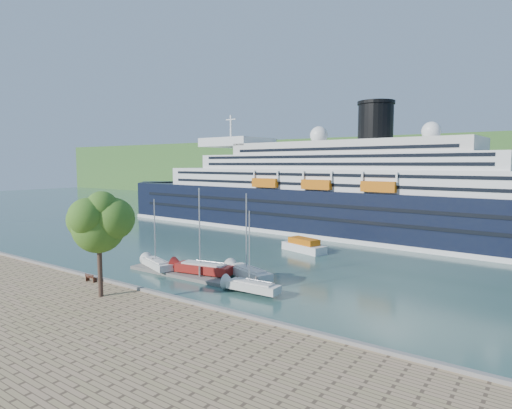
# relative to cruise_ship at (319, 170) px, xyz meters

# --- Properties ---
(ground) EXTENTS (400.00, 400.00, 0.00)m
(ground) POSITION_rel_cruise_ship_xyz_m (2.52, -50.69, -12.89)
(ground) COLOR #315852
(ground) RESTS_ON ground
(far_hillside) EXTENTS (400.00, 50.00, 24.00)m
(far_hillside) POSITION_rel_cruise_ship_xyz_m (2.52, 94.31, -0.89)
(far_hillside) COLOR #336327
(far_hillside) RESTS_ON ground
(quay_coping) EXTENTS (220.00, 0.50, 0.30)m
(quay_coping) POSITION_rel_cruise_ship_xyz_m (2.52, -50.89, -11.74)
(quay_coping) COLOR slate
(quay_coping) RESTS_ON promenade
(cruise_ship) EXTENTS (115.63, 23.69, 25.78)m
(cruise_ship) POSITION_rel_cruise_ship_xyz_m (0.00, 0.00, 0.00)
(cruise_ship) COLOR black
(cruise_ship) RESTS_ON ground
(park_bench) EXTENTS (1.53, 0.71, 0.96)m
(park_bench) POSITION_rel_cruise_ship_xyz_m (-1.71, -51.89, -11.41)
(park_bench) COLOR #401D12
(park_bench) RESTS_ON promenade
(promenade_tree) EXTENTS (6.85, 6.85, 11.34)m
(promenade_tree) POSITION_rel_cruise_ship_xyz_m (3.80, -54.50, -6.22)
(promenade_tree) COLOR #335D18
(promenade_tree) RESTS_ON promenade
(floating_pontoon) EXTENTS (18.73, 2.61, 0.42)m
(floating_pontoon) POSITION_rel_cruise_ship_xyz_m (3.22, -41.76, -12.68)
(floating_pontoon) COLOR gray
(floating_pontoon) RESTS_ON ground
(sailboat_white_near) EXTENTS (7.28, 4.20, 9.08)m
(sailboat_white_near) POSITION_rel_cruise_ship_xyz_m (-2.35, -41.71, -8.35)
(sailboat_white_near) COLOR silver
(sailboat_white_near) RESTS_ON ground
(sailboat_red) EXTENTS (8.53, 3.75, 10.65)m
(sailboat_red) POSITION_rel_cruise_ship_xyz_m (4.85, -40.46, -7.57)
(sailboat_red) COLOR maroon
(sailboat_red) RESTS_ON ground
(sailboat_white_far) EXTENTS (8.11, 4.75, 10.12)m
(sailboat_white_far) POSITION_rel_cruise_ship_xyz_m (10.59, -38.80, -7.83)
(sailboat_white_far) COLOR silver
(sailboat_white_far) RESTS_ON ground
(tender_launch) EXTENTS (8.33, 4.89, 2.18)m
(tender_launch) POSITION_rel_cruise_ship_xyz_m (7.45, -19.46, -11.80)
(tender_launch) COLOR #C6600B
(tender_launch) RESTS_ON ground
(sailboat_extra) EXTENTS (6.80, 2.12, 8.70)m
(sailboat_extra) POSITION_rel_cruise_ship_xyz_m (14.08, -42.82, -8.54)
(sailboat_extra) COLOR silver
(sailboat_extra) RESTS_ON ground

